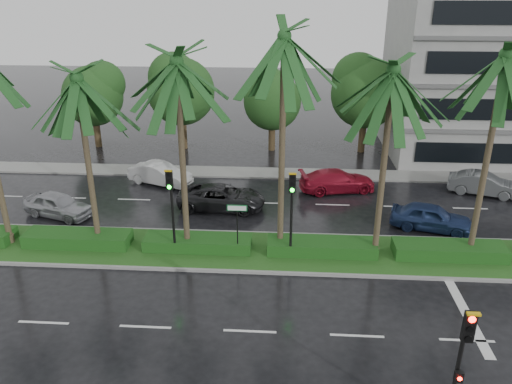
# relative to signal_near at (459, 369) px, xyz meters

# --- Properties ---
(ground) EXTENTS (120.00, 120.00, 0.00)m
(ground) POSITION_rel_signal_near_xyz_m (-6.00, 9.39, -2.50)
(ground) COLOR black
(ground) RESTS_ON ground
(far_sidewalk) EXTENTS (40.00, 2.00, 0.12)m
(far_sidewalk) POSITION_rel_signal_near_xyz_m (-6.00, 21.39, -2.44)
(far_sidewalk) COLOR slate
(far_sidewalk) RESTS_ON ground
(median) EXTENTS (36.00, 4.00, 0.15)m
(median) POSITION_rel_signal_near_xyz_m (-6.00, 10.39, -2.42)
(median) COLOR gray
(median) RESTS_ON ground
(hedge) EXTENTS (35.20, 1.40, 0.60)m
(hedge) POSITION_rel_signal_near_xyz_m (-6.00, 10.39, -2.05)
(hedge) COLOR #124115
(hedge) RESTS_ON median
(lane_markings) EXTENTS (34.00, 13.06, 0.01)m
(lane_markings) POSITION_rel_signal_near_xyz_m (-2.96, 8.96, -2.50)
(lane_markings) COLOR silver
(lane_markings) RESTS_ON ground
(palm_row) EXTENTS (26.30, 4.20, 10.78)m
(palm_row) POSITION_rel_signal_near_xyz_m (-7.25, 10.41, 6.08)
(palm_row) COLOR #3D2E23
(palm_row) RESTS_ON median
(signal_near) EXTENTS (0.34, 0.45, 4.36)m
(signal_near) POSITION_rel_signal_near_xyz_m (0.00, 0.00, 0.00)
(signal_near) COLOR black
(signal_near) RESTS_ON near_sidewalk
(signal_median_left) EXTENTS (0.34, 0.42, 4.36)m
(signal_median_left) POSITION_rel_signal_near_xyz_m (-10.00, 9.69, 0.49)
(signal_median_left) COLOR black
(signal_median_left) RESTS_ON median
(signal_median_right) EXTENTS (0.34, 0.42, 4.36)m
(signal_median_right) POSITION_rel_signal_near_xyz_m (-4.50, 9.69, 0.49)
(signal_median_right) COLOR black
(signal_median_right) RESTS_ON median
(street_sign) EXTENTS (0.95, 0.09, 2.60)m
(street_sign) POSITION_rel_signal_near_xyz_m (-7.00, 9.87, -0.38)
(street_sign) COLOR black
(street_sign) RESTS_ON median
(bg_trees) EXTENTS (33.11, 5.56, 8.02)m
(bg_trees) POSITION_rel_signal_near_xyz_m (-4.44, 26.98, 2.24)
(bg_trees) COLOR #3D2C1C
(bg_trees) RESTS_ON ground
(building) EXTENTS (16.00, 10.00, 12.00)m
(building) POSITION_rel_signal_near_xyz_m (11.00, 27.39, 3.50)
(building) COLOR gray
(building) RESTS_ON ground
(car_silver) EXTENTS (2.81, 4.33, 1.37)m
(car_silver) POSITION_rel_signal_near_xyz_m (-17.50, 13.83, -1.82)
(car_silver) COLOR #9C9DA3
(car_silver) RESTS_ON ground
(car_white) EXTENTS (2.88, 4.47, 1.39)m
(car_white) POSITION_rel_signal_near_xyz_m (-13.00, 19.08, -1.81)
(car_white) COLOR #B3B3B3
(car_white) RESTS_ON ground
(car_darkgrey) EXTENTS (2.52, 5.12, 1.40)m
(car_darkgrey) POSITION_rel_signal_near_xyz_m (-8.50, 15.49, -1.80)
(car_darkgrey) COLOR black
(car_darkgrey) RESTS_ON ground
(car_red) EXTENTS (2.93, 5.07, 1.38)m
(car_red) POSITION_rel_signal_near_xyz_m (-1.57, 18.62, -1.81)
(car_red) COLOR maroon
(car_red) RESTS_ON ground
(car_blue) EXTENTS (2.75, 4.45, 1.41)m
(car_blue) POSITION_rel_signal_near_xyz_m (2.93, 13.53, -1.80)
(car_blue) COLOR navy
(car_blue) RESTS_ON ground
(car_grey) EXTENTS (2.73, 4.41, 1.37)m
(car_grey) POSITION_rel_signal_near_xyz_m (7.43, 18.65, -1.82)
(car_grey) COLOR #5A5D5F
(car_grey) RESTS_ON ground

